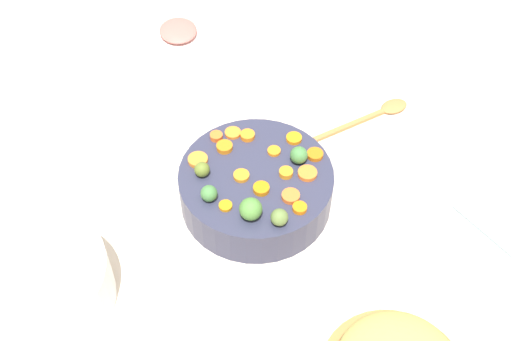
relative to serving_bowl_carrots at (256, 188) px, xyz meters
The scene contains 27 objects.
tabletop 0.07m from the serving_bowl_carrots, 52.72° to the left, with size 2.40×2.40×0.02m, color beige.
serving_bowl_carrots is the anchor object (origin of this frame).
carrot_slice_0 0.11m from the serving_bowl_carrots, 140.80° to the left, with size 0.03×0.03×0.01m, color orange.
carrot_slice_1 0.06m from the serving_bowl_carrots, 35.48° to the right, with size 0.03×0.03×0.01m, color orange.
carrot_slice_2 0.12m from the serving_bowl_carrots, ahead, with size 0.03×0.03×0.01m, color orange.
carrot_slice_3 0.05m from the serving_bowl_carrots, 123.54° to the right, with size 0.03×0.03×0.01m, color orange.
carrot_slice_4 0.11m from the serving_bowl_carrots, 39.75° to the left, with size 0.04×0.04×0.01m, color orange.
carrot_slice_5 0.11m from the serving_bowl_carrots, 84.17° to the right, with size 0.02×0.02×0.01m, color orange.
carrot_slice_6 0.08m from the serving_bowl_carrots, 98.65° to the left, with size 0.03×0.03×0.01m, color orange.
carrot_slice_7 0.13m from the serving_bowl_carrots, behind, with size 0.03×0.03×0.01m, color orange.
carrot_slice_8 0.12m from the serving_bowl_carrots, 154.65° to the left, with size 0.03×0.03×0.01m, color orange.
carrot_slice_9 0.13m from the serving_bowl_carrots, 62.60° to the left, with size 0.03×0.03×0.01m, color orange.
carrot_slice_10 0.12m from the serving_bowl_carrots, 155.12° to the right, with size 0.04×0.04×0.01m, color orange.
carrot_slice_11 0.07m from the serving_bowl_carrots, 41.39° to the left, with size 0.03×0.03×0.01m, color orange.
carrot_slice_12 0.10m from the serving_bowl_carrots, ahead, with size 0.03×0.03×0.01m, color orange.
carrot_slice_13 0.10m from the serving_bowl_carrots, behind, with size 0.03×0.03×0.01m, color orange.
carrot_slice_14 0.12m from the serving_bowl_carrots, 90.79° to the left, with size 0.03×0.03×0.01m, color orange.
brussels_sprout_0 0.12m from the serving_bowl_carrots, 104.22° to the right, with size 0.03×0.03×0.03m, color #447C40.
brussels_sprout_1 0.12m from the serving_bowl_carrots, 138.34° to the right, with size 0.03×0.03×0.03m, color olive.
brussels_sprout_2 0.12m from the serving_bowl_carrots, 54.49° to the right, with size 0.04×0.04×0.04m, color #4D8539.
brussels_sprout_3 0.13m from the serving_bowl_carrots, 29.19° to the right, with size 0.03×0.03×0.03m, color #5D773B.
brussels_sprout_4 0.10m from the serving_bowl_carrots, 62.58° to the left, with size 0.03×0.03×0.03m, color #427D40.
wooden_spoon 0.36m from the serving_bowl_carrots, 83.00° to the left, with size 0.12×0.27×0.01m.
casserole_dish 0.44m from the serving_bowl_carrots, 108.19° to the right, with size 0.26×0.26×0.10m, color white.
ham_plate 0.56m from the serving_bowl_carrots, 152.24° to the left, with size 0.21×0.21×0.01m, color white.
ham_slice_main 0.56m from the serving_bowl_carrots, 151.38° to the left, with size 0.11×0.09×0.02m, color #CB6B62.
dish_towel 0.47m from the serving_bowl_carrots, 35.05° to the left, with size 0.15×0.10×0.01m, color #95B0BD.
Camera 1 is at (0.48, -0.62, 1.00)m, focal length 44.17 mm.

